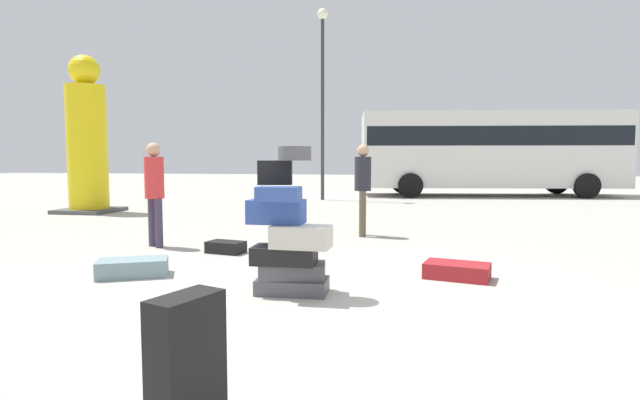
% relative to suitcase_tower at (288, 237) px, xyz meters
% --- Properties ---
extents(ground_plane, '(80.00, 80.00, 0.00)m').
position_rel_suitcase_tower_xyz_m(ground_plane, '(0.36, -0.03, -0.59)').
color(ground_plane, '#ADA89E').
extents(suitcase_tower, '(0.88, 0.62, 1.52)m').
position_rel_suitcase_tower_xyz_m(suitcase_tower, '(0.00, 0.00, 0.00)').
color(suitcase_tower, '#4C4C51').
rests_on(suitcase_tower, ground).
extents(suitcase_slate_right_side, '(0.90, 0.72, 0.21)m').
position_rel_suitcase_tower_xyz_m(suitcase_slate_right_side, '(-2.01, 0.40, -0.49)').
color(suitcase_slate_right_side, gray).
rests_on(suitcase_slate_right_side, ground).
extents(suitcase_black_foreground_far, '(0.31, 0.42, 0.73)m').
position_rel_suitcase_tower_xyz_m(suitcase_black_foreground_far, '(0.16, -2.68, -0.23)').
color(suitcase_black_foreground_far, black).
rests_on(suitcase_black_foreground_far, ground).
extents(suitcase_maroon_white_trunk, '(0.82, 0.60, 0.18)m').
position_rel_suitcase_tower_xyz_m(suitcase_maroon_white_trunk, '(1.79, 0.99, -0.50)').
color(suitcase_maroon_white_trunk, maroon).
rests_on(suitcase_maroon_white_trunk, ground).
extents(suitcase_black_upright_blue, '(0.60, 0.43, 0.17)m').
position_rel_suitcase_tower_xyz_m(suitcase_black_upright_blue, '(-1.46, 2.00, -0.51)').
color(suitcase_black_upright_blue, black).
rests_on(suitcase_black_upright_blue, ground).
extents(person_bearded_onlooker, '(0.30, 0.34, 1.66)m').
position_rel_suitcase_tower_xyz_m(person_bearded_onlooker, '(0.38, 4.02, 0.40)').
color(person_bearded_onlooker, brown).
rests_on(person_bearded_onlooker, ground).
extents(person_tourist_with_camera, '(0.30, 0.30, 1.66)m').
position_rel_suitcase_tower_xyz_m(person_tourist_with_camera, '(-2.75, 2.29, 0.39)').
color(person_tourist_with_camera, '#3F334C').
rests_on(person_tourist_with_camera, ground).
extents(yellow_dummy_statue, '(1.39, 1.39, 4.08)m').
position_rel_suitcase_tower_xyz_m(yellow_dummy_statue, '(-7.11, 6.77, 1.22)').
color(yellow_dummy_statue, yellow).
rests_on(yellow_dummy_statue, ground).
extents(parked_bus, '(9.88, 3.78, 3.15)m').
position_rel_suitcase_tower_xyz_m(parked_bus, '(4.16, 14.96, 1.24)').
color(parked_bus, silver).
rests_on(parked_bus, ground).
extents(lamp_post, '(0.36, 0.36, 6.44)m').
position_rel_suitcase_tower_xyz_m(lamp_post, '(-1.76, 11.83, 3.58)').
color(lamp_post, '#333338').
rests_on(lamp_post, ground).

